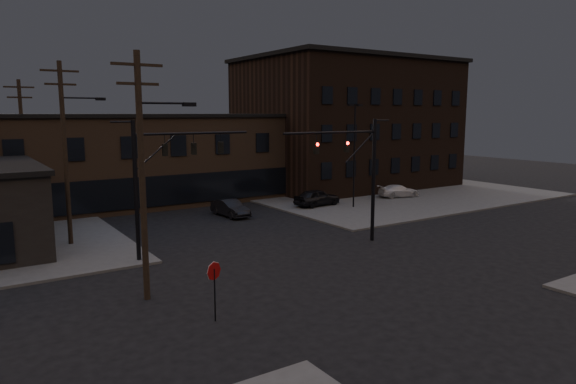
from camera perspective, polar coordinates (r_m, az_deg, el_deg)
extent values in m
plane|color=black|center=(27.30, 5.60, -9.12)|extent=(140.00, 140.00, 0.00)
cube|color=#474744|center=(57.63, 8.90, 0.38)|extent=(30.00, 30.00, 0.15)
cube|color=brown|center=(51.06, -14.50, 3.57)|extent=(40.00, 12.00, 8.00)
cube|color=black|center=(60.06, 6.47, 7.40)|extent=(22.00, 16.00, 14.00)
cylinder|color=black|center=(33.94, 9.48, 1.25)|extent=(0.24, 0.24, 8.00)
cylinder|color=black|center=(31.40, 4.90, 6.60)|extent=(7.00, 0.14, 0.14)
cube|color=#FF140C|center=(32.18, 6.51, 5.02)|extent=(0.28, 0.22, 0.70)
cube|color=#FF140C|center=(30.74, 3.16, 4.90)|extent=(0.28, 0.22, 0.70)
cylinder|color=black|center=(29.70, -16.53, -0.05)|extent=(0.24, 0.24, 8.00)
cylinder|color=black|center=(30.59, -10.48, 6.43)|extent=(7.00, 0.14, 0.14)
cube|color=black|center=(30.00, -13.52, 4.57)|extent=(0.28, 0.22, 0.70)
cube|color=black|center=(30.64, -10.43, 4.75)|extent=(0.28, 0.22, 0.70)
cube|color=black|center=(31.36, -7.48, 4.91)|extent=(0.28, 0.22, 0.70)
cylinder|color=black|center=(21.28, -8.14, -11.28)|extent=(0.06, 0.06, 2.20)
cylinder|color=maroon|center=(20.98, -8.22, -8.70)|extent=(0.72, 0.33, 0.76)
cylinder|color=black|center=(23.38, -15.91, 1.39)|extent=(0.28, 0.28, 11.00)
cube|color=black|center=(23.30, -16.42, 13.43)|extent=(2.20, 0.12, 0.12)
cube|color=black|center=(23.24, -16.34, 11.47)|extent=(1.80, 0.12, 0.12)
cube|color=black|center=(23.99, -10.92, 9.53)|extent=(0.60, 0.25, 0.18)
cylinder|color=black|center=(34.76, -23.51, 3.72)|extent=(0.28, 0.28, 11.50)
cube|color=black|center=(34.75, -24.04, 12.20)|extent=(2.20, 0.12, 0.12)
cube|color=black|center=(34.70, -23.96, 10.89)|extent=(1.80, 0.12, 0.12)
cube|color=black|center=(35.14, -20.12, 9.68)|extent=(0.60, 0.25, 0.18)
cylinder|color=black|center=(46.50, -27.30, 4.25)|extent=(0.28, 0.28, 11.00)
cube|color=black|center=(46.46, -27.73, 10.28)|extent=(2.20, 0.12, 0.12)
cube|color=black|center=(46.43, -27.66, 9.30)|extent=(1.80, 0.12, 0.12)
cylinder|color=black|center=(45.24, 7.37, 3.78)|extent=(0.14, 0.14, 9.00)
cube|color=black|center=(44.75, 7.00, 9.57)|extent=(0.50, 0.28, 0.18)
cube|color=black|center=(45.40, 7.97, 9.54)|extent=(0.50, 0.28, 0.18)
cylinder|color=black|center=(52.93, 8.78, 4.47)|extent=(0.14, 0.14, 9.00)
cube|color=black|center=(52.46, 8.49, 9.41)|extent=(0.50, 0.28, 0.18)
cube|color=black|center=(53.13, 9.30, 9.38)|extent=(0.50, 0.28, 0.18)
imported|color=black|center=(45.96, 3.24, -0.60)|extent=(4.56, 2.15, 1.51)
imported|color=silver|center=(51.90, 12.20, 0.12)|extent=(4.42, 2.63, 1.20)
imported|color=black|center=(42.20, -6.43, -1.78)|extent=(1.75, 4.27, 1.38)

